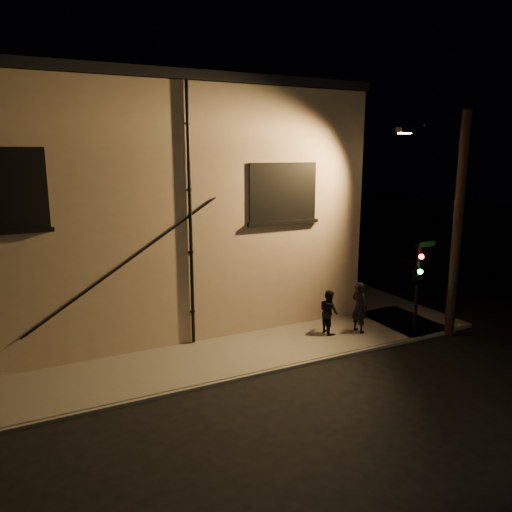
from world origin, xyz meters
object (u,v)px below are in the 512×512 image
traffic_signal (416,274)px  pedestrian_a (359,307)px  pedestrian_b (329,312)px  streetlamp_pole (455,221)px

traffic_signal → pedestrian_a: bearing=142.6°
pedestrian_b → streetlamp_pole: (3.83, -1.75, 3.16)m
pedestrian_b → streetlamp_pole: size_ratio=0.20×
pedestrian_b → streetlamp_pole: streetlamp_pole is taller
pedestrian_a → traffic_signal: 2.22m
pedestrian_a → pedestrian_b: (-1.03, 0.37, -0.13)m
pedestrian_b → streetlamp_pole: bearing=-111.6°
pedestrian_b → streetlamp_pole: 5.27m
pedestrian_b → traffic_signal: 3.21m
pedestrian_a → pedestrian_b: bearing=61.9°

